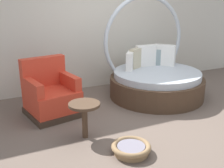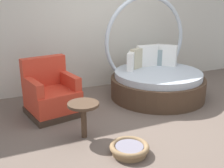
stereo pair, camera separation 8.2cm
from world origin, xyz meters
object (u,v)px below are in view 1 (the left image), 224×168
object	(u,v)px
pet_basket	(131,148)
side_table	(84,109)
red_armchair	(51,95)
round_daybed	(154,77)

from	to	relation	value
pet_basket	side_table	bearing A→B (deg)	120.06
red_armchair	side_table	distance (m)	1.05
pet_basket	red_armchair	bearing A→B (deg)	109.89
side_table	pet_basket	bearing A→B (deg)	-59.94
round_daybed	pet_basket	world-z (taller)	round_daybed
pet_basket	side_table	world-z (taller)	side_table
red_armchair	side_table	world-z (taller)	red_armchair
round_daybed	side_table	bearing A→B (deg)	-150.27
round_daybed	pet_basket	xyz separation A→B (m)	(-1.48, -1.72, -0.30)
round_daybed	pet_basket	size ratio (longest dim) A/B	3.84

